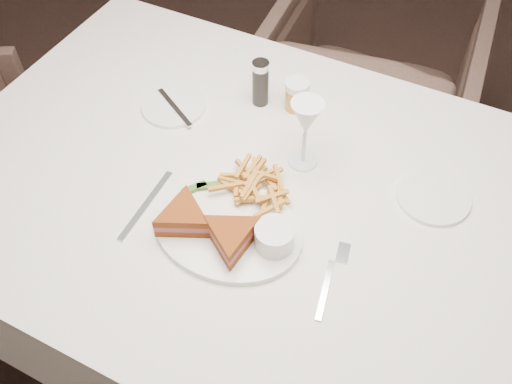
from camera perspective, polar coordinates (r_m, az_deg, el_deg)
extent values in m
plane|color=black|center=(1.99, 5.52, -9.22)|extent=(5.00, 5.00, 0.00)
cube|color=silver|center=(1.56, 0.65, -8.64)|extent=(1.60, 1.16, 0.75)
imported|color=#45312A|center=(2.14, 11.10, 10.38)|extent=(0.72, 0.68, 0.73)
ellipsoid|color=white|center=(1.18, -2.89, -3.68)|extent=(0.35, 0.28, 0.01)
cube|color=silver|center=(1.25, -10.94, -1.29)|extent=(0.03, 0.21, 0.00)
cylinder|color=white|center=(1.45, -8.23, 8.54)|extent=(0.16, 0.16, 0.01)
cylinder|color=white|center=(1.29, 17.31, -0.44)|extent=(0.16, 0.16, 0.01)
cylinder|color=black|center=(1.41, 0.45, 10.85)|extent=(0.04, 0.04, 0.12)
cylinder|color=#B37A2B|center=(1.42, 4.07, 9.64)|extent=(0.06, 0.06, 0.08)
cube|color=#406523|center=(1.24, -4.70, 0.62)|extent=(0.06, 0.04, 0.01)
cube|color=#406523|center=(1.24, -6.17, 0.38)|extent=(0.05, 0.05, 0.01)
cylinder|color=white|center=(1.13, 1.86, -4.48)|extent=(0.08, 0.08, 0.05)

